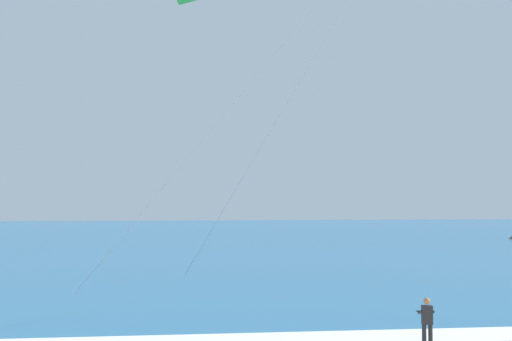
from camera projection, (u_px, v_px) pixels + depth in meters
sea at (261, 237)px, 80.09m from camera, size 200.00×120.00×0.20m
surf_foam at (469, 335)px, 21.53m from camera, size 200.00×2.13×0.04m
kitesurfer at (427, 321)px, 20.24m from camera, size 0.58×0.58×1.69m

